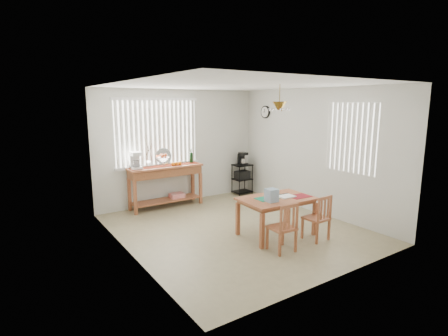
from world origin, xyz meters
TOP-DOWN VIEW (x-y plane):
  - ground at (0.00, 0.00)m, footprint 4.00×4.50m
  - room_shell at (0.00, 0.01)m, footprint 4.20×4.70m
  - sideboard at (-0.48, 2.00)m, footprint 1.66×0.47m
  - sideboard_items at (-0.76, 2.01)m, footprint 1.58×0.40m
  - wire_cart at (1.63, 2.00)m, footprint 0.45×0.36m
  - cart_items at (1.63, 2.01)m, footprint 0.18×0.21m
  - dining_table at (0.41, -0.64)m, footprint 1.30×0.87m
  - table_items at (0.28, -0.74)m, footprint 0.97×0.49m
  - chair_left at (0.02, -1.23)m, footprint 0.39×0.39m
  - chair_right at (0.84, -1.20)m, footprint 0.38×0.38m

SIDE VIEW (x-z plane):
  - ground at x=0.00m, z-range -0.01..0.00m
  - chair_right at x=0.84m, z-range -0.01..0.78m
  - chair_left at x=0.02m, z-range -0.01..0.79m
  - wire_cart at x=1.63m, z-range 0.08..0.84m
  - dining_table at x=0.41m, z-range 0.26..0.94m
  - sideboard at x=-0.48m, z-range 0.23..1.17m
  - table_items at x=0.28m, z-range 0.65..0.86m
  - cart_items at x=1.63m, z-range 0.75..1.06m
  - sideboard_items at x=-0.76m, z-range 0.72..1.43m
  - room_shell at x=0.00m, z-range 0.34..3.04m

